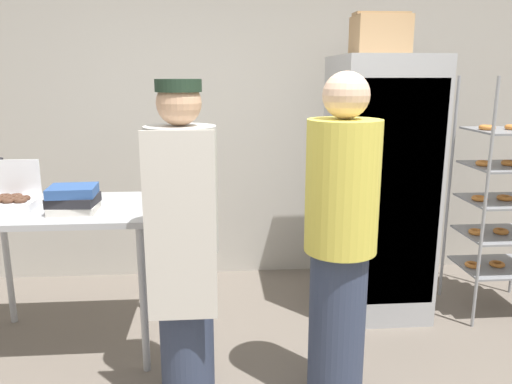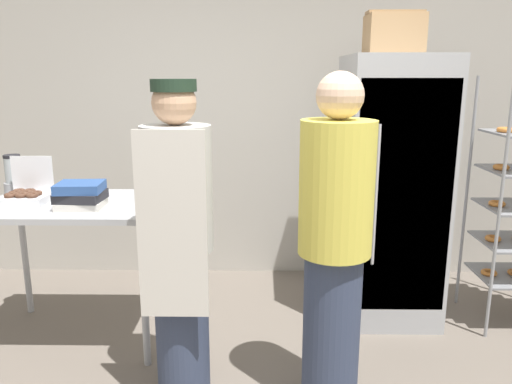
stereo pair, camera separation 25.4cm
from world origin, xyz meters
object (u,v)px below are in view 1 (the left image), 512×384
Objects in this scene: donut_box at (13,200)px; person_customer at (340,242)px; baking_rack at (505,200)px; cardboard_storage_box at (380,35)px; person_baker at (184,240)px; refrigerator at (378,187)px; binder_stack at (73,199)px.

donut_box is 0.16× the size of person_customer.
cardboard_storage_box is (-0.91, 0.22, 1.14)m from baking_rack.
cardboard_storage_box reaches higher than person_baker.
refrigerator is at bearing 63.24° from person_customer.
binder_stack is at bearing -17.57° from donut_box.
person_customer is (-0.52, -1.16, -1.10)m from cardboard_storage_box.
donut_box is (-2.39, -0.40, 0.05)m from refrigerator.
person_baker reaches higher than binder_stack.
refrigerator is 1.08× the size of baking_rack.
refrigerator reaches higher than binder_stack.
person_baker is at bearing -159.26° from baking_rack.
binder_stack is 0.16× the size of person_customer.
person_customer is at bearing -116.76° from refrigerator.
binder_stack is (-2.00, -0.52, 0.08)m from refrigerator.
binder_stack is at bearing -162.67° from cardboard_storage_box.
cardboard_storage_box is (-0.01, 0.10, 1.06)m from refrigerator.
donut_box is at bearing -168.24° from cardboard_storage_box.
cardboard_storage_box is at bearing 38.83° from person_baker.
person_customer reaches higher than person_baker.
refrigerator is 1.06× the size of person_customer.
refrigerator is 4.91× the size of cardboard_storage_box.
donut_box is 0.74× the size of cardboard_storage_box.
baking_rack is 0.99× the size of person_customer.
baking_rack is at bearing -13.66° from cardboard_storage_box.
baking_rack is 1.47m from cardboard_storage_box.
refrigerator is 1.09× the size of person_baker.
baking_rack is at bearing 20.74° from person_baker.
person_baker is at bearing -141.17° from cardboard_storage_box.
donut_box is 0.16× the size of person_baker.
person_baker is (-1.32, -1.06, -1.10)m from cardboard_storage_box.
person_customer reaches higher than binder_stack.
person_baker is at bearing -33.68° from binder_stack.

